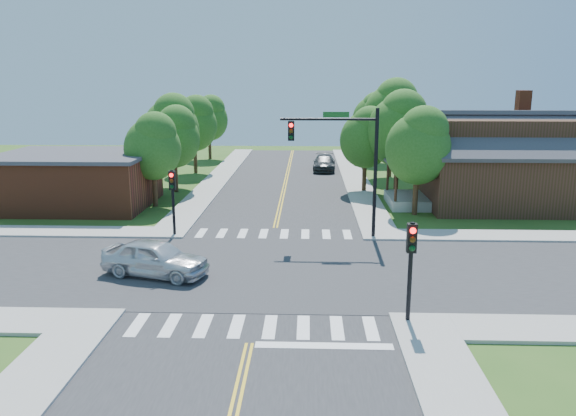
{
  "coord_description": "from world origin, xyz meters",
  "views": [
    {
      "loc": [
        1.91,
        -24.77,
        8.69
      ],
      "look_at": [
        0.91,
        3.44,
        2.2
      ],
      "focal_mm": 35.0,
      "sensor_mm": 36.0,
      "label": 1
    }
  ],
  "objects_px": {
    "house_ne": "(499,159)",
    "car_dgrey": "(324,163)",
    "signal_mast_ne": "(345,152)",
    "signal_pole_nw": "(173,190)",
    "signal_pole_se": "(411,254)",
    "car_silver": "(155,259)"
  },
  "relations": [
    {
      "from": "car_dgrey",
      "to": "signal_pole_nw",
      "type": "bearing_deg",
      "value": -108.76
    },
    {
      "from": "signal_mast_ne",
      "to": "house_ne",
      "type": "height_order",
      "value": "signal_mast_ne"
    },
    {
      "from": "house_ne",
      "to": "car_dgrey",
      "type": "relative_size",
      "value": 2.51
    },
    {
      "from": "signal_mast_ne",
      "to": "signal_pole_se",
      "type": "relative_size",
      "value": 1.89
    },
    {
      "from": "signal_pole_nw",
      "to": "car_dgrey",
      "type": "xyz_separation_m",
      "value": [
        9.1,
        23.65,
        -1.92
      ]
    },
    {
      "from": "house_ne",
      "to": "car_dgrey",
      "type": "height_order",
      "value": "house_ne"
    },
    {
      "from": "signal_pole_nw",
      "to": "car_dgrey",
      "type": "bearing_deg",
      "value": 68.96
    },
    {
      "from": "signal_mast_ne",
      "to": "signal_pole_se",
      "type": "height_order",
      "value": "signal_mast_ne"
    },
    {
      "from": "house_ne",
      "to": "car_silver",
      "type": "height_order",
      "value": "house_ne"
    },
    {
      "from": "car_silver",
      "to": "car_dgrey",
      "type": "xyz_separation_m",
      "value": [
        8.41,
        30.21,
        -0.08
      ]
    },
    {
      "from": "signal_pole_se",
      "to": "car_silver",
      "type": "distance_m",
      "value": 11.63
    },
    {
      "from": "signal_pole_nw",
      "to": "car_silver",
      "type": "distance_m",
      "value": 6.85
    },
    {
      "from": "car_silver",
      "to": "car_dgrey",
      "type": "relative_size",
      "value": 1.0
    },
    {
      "from": "signal_mast_ne",
      "to": "car_dgrey",
      "type": "relative_size",
      "value": 1.39
    },
    {
      "from": "signal_mast_ne",
      "to": "house_ne",
      "type": "distance_m",
      "value": 14.23
    },
    {
      "from": "signal_pole_se",
      "to": "house_ne",
      "type": "distance_m",
      "value": 22.03
    },
    {
      "from": "signal_pole_se",
      "to": "car_silver",
      "type": "height_order",
      "value": "signal_pole_se"
    },
    {
      "from": "car_silver",
      "to": "house_ne",
      "type": "bearing_deg",
      "value": -36.46
    },
    {
      "from": "signal_pole_se",
      "to": "car_dgrey",
      "type": "height_order",
      "value": "signal_pole_se"
    },
    {
      "from": "signal_pole_se",
      "to": "signal_pole_nw",
      "type": "bearing_deg",
      "value": 135.0
    },
    {
      "from": "signal_mast_ne",
      "to": "car_dgrey",
      "type": "height_order",
      "value": "signal_mast_ne"
    },
    {
      "from": "signal_pole_se",
      "to": "signal_pole_nw",
      "type": "height_order",
      "value": "same"
    }
  ]
}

